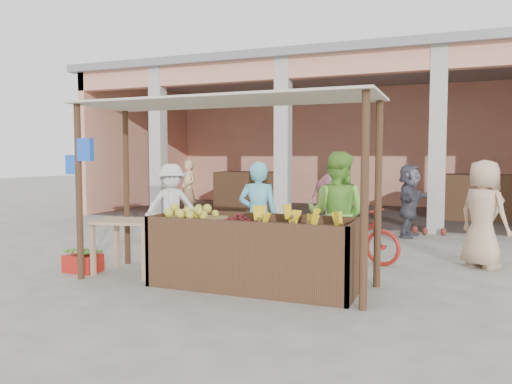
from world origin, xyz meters
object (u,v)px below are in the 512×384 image
at_px(side_table, 130,229).
at_px(vendor_green, 337,212).
at_px(fruit_stall, 254,256).
at_px(red_crate, 83,263).
at_px(motorcycle, 350,233).
at_px(vendor_blue, 258,213).

xyz_separation_m(side_table, vendor_green, (2.77, 0.85, 0.28)).
distance_m(fruit_stall, side_table, 1.92).
bearing_deg(red_crate, vendor_green, 15.46).
bearing_deg(motorcycle, red_crate, 134.57).
bearing_deg(side_table, motorcycle, 22.81).
height_order(side_table, motorcycle, motorcycle).
relative_size(red_crate, motorcycle, 0.28).
relative_size(side_table, red_crate, 2.22).
distance_m(red_crate, motorcycle, 4.05).
relative_size(vendor_green, motorcycle, 1.06).
bearing_deg(fruit_stall, vendor_green, 46.15).
bearing_deg(side_table, vendor_blue, 13.30).
distance_m(vendor_blue, motorcycle, 1.65).
relative_size(fruit_stall, red_crate, 5.41).
bearing_deg(vendor_green, vendor_blue, 5.70).
relative_size(red_crate, vendor_green, 0.26).
xyz_separation_m(fruit_stall, side_table, (-1.91, 0.05, 0.23)).
xyz_separation_m(side_table, vendor_blue, (1.64, 0.80, 0.22)).
bearing_deg(fruit_stall, vendor_blue, 107.63).
bearing_deg(side_table, fruit_stall, -14.24).
height_order(vendor_green, motorcycle, vendor_green).
bearing_deg(vendor_green, motorcycle, -85.24).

